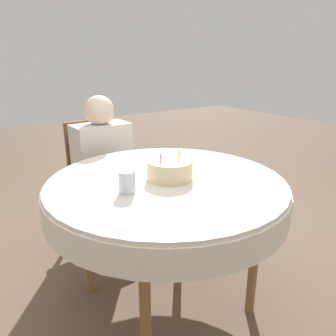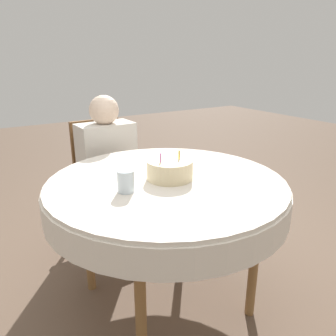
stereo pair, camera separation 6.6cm
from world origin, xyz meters
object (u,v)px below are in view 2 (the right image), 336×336
Objects in this scene: chair at (104,177)px; drinking_glass at (126,181)px; birthday_cake at (170,169)px; person at (108,157)px.

chair reaches higher than drinking_glass.
person is at bearing 90.35° from birthday_cake.
birthday_cake is (0.01, -0.85, 0.15)m from person.
birthday_cake reaches higher than drinking_glass.
person is at bearing -90.00° from chair.
chair is at bearing 90.00° from person.
chair is at bearing 75.23° from drinking_glass.
chair is 8.72× the size of drinking_glass.
drinking_glass is at bearing -108.65° from person.
person reaches higher than drinking_glass.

